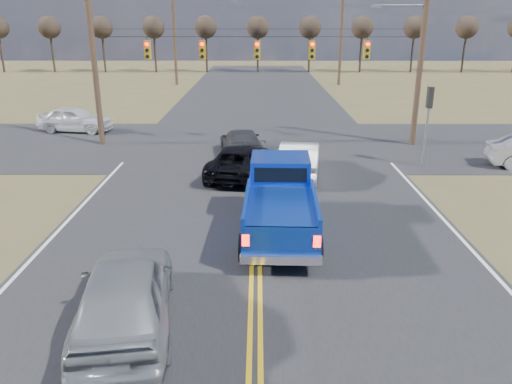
{
  "coord_description": "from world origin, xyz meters",
  "views": [
    {
      "loc": [
        0.06,
        -10.28,
        6.89
      ],
      "look_at": [
        -0.0,
        5.26,
        1.5
      ],
      "focal_mm": 35.0,
      "sensor_mm": 36.0,
      "label": 1
    }
  ],
  "objects_px": {
    "pickup_truck": "(280,202)",
    "cross_car_west": "(75,119)",
    "black_suv": "(239,161)",
    "silver_suv": "(125,294)",
    "dgrey_car_queue": "(242,143)",
    "white_car_queue": "(300,159)"
  },
  "relations": [
    {
      "from": "pickup_truck",
      "to": "cross_car_west",
      "type": "distance_m",
      "value": 20.45
    },
    {
      "from": "silver_suv",
      "to": "white_car_queue",
      "type": "height_order",
      "value": "silver_suv"
    },
    {
      "from": "black_suv",
      "to": "dgrey_car_queue",
      "type": "bearing_deg",
      "value": -80.4
    },
    {
      "from": "silver_suv",
      "to": "white_car_queue",
      "type": "distance_m",
      "value": 13.17
    },
    {
      "from": "silver_suv",
      "to": "dgrey_car_queue",
      "type": "bearing_deg",
      "value": -106.43
    },
    {
      "from": "black_suv",
      "to": "dgrey_car_queue",
      "type": "distance_m",
      "value": 3.6
    },
    {
      "from": "pickup_truck",
      "to": "cross_car_west",
      "type": "relative_size",
      "value": 1.32
    },
    {
      "from": "pickup_truck",
      "to": "silver_suv",
      "type": "distance_m",
      "value": 6.77
    },
    {
      "from": "silver_suv",
      "to": "black_suv",
      "type": "distance_m",
      "value": 12.32
    },
    {
      "from": "silver_suv",
      "to": "black_suv",
      "type": "relative_size",
      "value": 1.01
    },
    {
      "from": "pickup_truck",
      "to": "dgrey_car_queue",
      "type": "height_order",
      "value": "pickup_truck"
    },
    {
      "from": "black_suv",
      "to": "silver_suv",
      "type": "bearing_deg",
      "value": 89.31
    },
    {
      "from": "pickup_truck",
      "to": "silver_suv",
      "type": "relative_size",
      "value": 1.19
    },
    {
      "from": "silver_suv",
      "to": "dgrey_car_queue",
      "type": "xyz_separation_m",
      "value": [
        2.2,
        15.71,
        -0.18
      ]
    },
    {
      "from": "silver_suv",
      "to": "black_suv",
      "type": "bearing_deg",
      "value": -108.74
    },
    {
      "from": "white_car_queue",
      "to": "dgrey_car_queue",
      "type": "bearing_deg",
      "value": -44.02
    },
    {
      "from": "white_car_queue",
      "to": "dgrey_car_queue",
      "type": "distance_m",
      "value": 4.49
    },
    {
      "from": "cross_car_west",
      "to": "pickup_truck",
      "type": "bearing_deg",
      "value": -132.46
    },
    {
      "from": "pickup_truck",
      "to": "silver_suv",
      "type": "xyz_separation_m",
      "value": [
        -3.81,
        -5.59,
        -0.23
      ]
    },
    {
      "from": "black_suv",
      "to": "cross_car_west",
      "type": "height_order",
      "value": "cross_car_west"
    },
    {
      "from": "pickup_truck",
      "to": "cross_car_west",
      "type": "bearing_deg",
      "value": 129.78
    },
    {
      "from": "silver_suv",
      "to": "dgrey_car_queue",
      "type": "distance_m",
      "value": 15.87
    }
  ]
}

